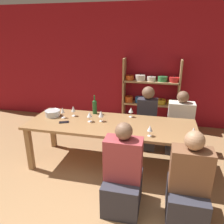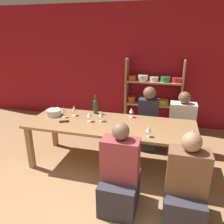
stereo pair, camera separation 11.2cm
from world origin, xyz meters
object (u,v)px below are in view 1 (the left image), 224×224
Objects in this scene: wine_bottle_green at (95,106)px; wine_glass_empty_a at (63,111)px; person_far_a at (146,124)px; wine_glass_red_c at (150,129)px; wine_glass_red_a at (194,131)px; shelf_unit at (149,99)px; wine_glass_white_a at (131,110)px; wine_glass_red_d at (90,115)px; cell_phone at (64,122)px; wine_glass_red_b at (101,114)px; dining_table at (111,128)px; wine_glass_empty_b at (73,109)px; mixing_bowl at (53,113)px; person_far_b at (179,129)px; person_near_b at (123,178)px; person_near_a at (188,189)px.

wine_glass_empty_a is at bearing -145.13° from wine_bottle_green.
wine_bottle_green is 0.27× the size of person_far_a.
wine_glass_red_c is at bearing -14.17° from wine_glass_empty_a.
wine_glass_empty_a is 2.02m from wine_glass_red_a.
wine_bottle_green is at bearing -119.79° from shelf_unit.
wine_glass_red_c is (0.35, -0.65, -0.01)m from wine_glass_white_a.
wine_glass_red_d is 0.42m from cell_phone.
wine_glass_red_b is (-0.64, -1.79, 0.22)m from shelf_unit.
person_far_a reaches higher than cell_phone.
dining_table is 14.93× the size of wine_glass_empty_b.
wine_glass_empty_b is 1.05× the size of cell_phone.
mixing_bowl is 0.38m from cell_phone.
wine_glass_red_d is at bearing -27.43° from wine_glass_empty_b.
wine_glass_white_a is at bearing 29.39° from person_far_b.
wine_glass_white_a and wine_glass_red_d have the same top height.
mixing_bowl is at bearing -156.72° from wine_bottle_green.
person_far_a is (-0.11, 1.11, -0.41)m from wine_glass_red_c.
wine_bottle_green is at bearing 156.30° from wine_glass_red_a.
wine_glass_empty_a is 1.01× the size of wine_glass_red_b.
wine_glass_white_a is 1.00× the size of wine_glass_red_d.
shelf_unit reaches higher than wine_glass_red_a.
wine_glass_empty_b is at bearing 165.92° from dining_table.
person_near_b is (0.09, -1.18, -0.46)m from wine_glass_white_a.
wine_glass_red_d is (-0.81, -1.84, 0.22)m from shelf_unit.
wine_bottle_green reaches higher than wine_glass_red_a.
person_near_b reaches higher than wine_glass_empty_a.
person_far_a is (1.32, 0.74, -0.43)m from wine_glass_empty_a.
wine_glass_empty_a is (-0.45, -0.31, -0.01)m from wine_bottle_green.
wine_glass_white_a is 1.04× the size of wine_glass_red_c.
wine_glass_empty_a is at bearing -125.89° from shelf_unit.
wine_glass_empty_a is at bearing 176.26° from dining_table.
person_near_a is at bearing -0.77° from person_near_b.
shelf_unit reaches higher than wine_glass_white_a.
person_near_b is at bearing -59.16° from wine_bottle_green.
wine_glass_red_b is 1.09m from person_far_a.
wine_glass_red_b is at bearing -109.66° from shelf_unit.
wine_glass_white_a is at bearing -2.23° from wine_bottle_green.
mixing_bowl is 0.86m from wine_glass_red_b.
wine_glass_white_a reaches higher than cell_phone.
person_near_b is at bearing 84.78° from person_far_a.
wine_bottle_green is 0.62m from cell_phone.
person_far_a reaches higher than wine_glass_empty_a.
shelf_unit is at bearing 93.78° from wine_glass_red_c.
wine_bottle_green reaches higher than wine_glass_empty_b.
person_far_a is (0.87, 0.43, -0.44)m from wine_bottle_green.
wine_glass_red_d is at bearing 168.70° from wine_glass_red_a.
wine_glass_white_a is 0.14× the size of person_near_a.
wine_glass_red_b is at bearing 163.57° from dining_table.
person_far_b reaches higher than wine_glass_empty_a.
shelf_unit is 2.04m from wine_glass_empty_b.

